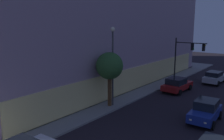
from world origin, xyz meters
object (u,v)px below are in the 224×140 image
object	(u,v)px
modern_building	(54,20)
car_red	(177,84)
car_silver	(215,77)
traffic_light_far_corner	(187,52)
street_lamp_sidewalk	(113,57)
sidewalk_tree	(110,66)
car_blue	(205,111)

from	to	relation	value
modern_building	car_red	xyz separation A→B (m)	(2.28, -19.10, -7.56)
modern_building	car_silver	world-z (taller)	modern_building
traffic_light_far_corner	car_red	bearing A→B (deg)	-170.55
traffic_light_far_corner	modern_building	bearing A→B (deg)	110.91
traffic_light_far_corner	street_lamp_sidewalk	bearing A→B (deg)	171.79
traffic_light_far_corner	car_red	distance (m)	5.85
modern_building	street_lamp_sidewalk	xyz separation A→B (m)	(-6.64, -16.35, -3.50)
traffic_light_far_corner	sidewalk_tree	distance (m)	14.09
car_red	car_blue	bearing A→B (deg)	-142.32
car_blue	car_red	xyz separation A→B (m)	(7.12, 5.50, -0.06)
sidewalk_tree	car_blue	xyz separation A→B (m)	(2.09, -8.39, -3.10)
street_lamp_sidewalk	sidewalk_tree	xyz separation A→B (m)	(-0.30, 0.14, -0.91)
street_lamp_sidewalk	car_blue	bearing A→B (deg)	-77.73
modern_building	sidewalk_tree	world-z (taller)	modern_building
car_silver	traffic_light_far_corner	bearing A→B (deg)	123.57
sidewalk_tree	car_silver	world-z (taller)	sidewalk_tree
car_silver	car_blue	bearing A→B (deg)	-167.48
street_lamp_sidewalk	sidewalk_tree	size ratio (longest dim) A/B	1.45
traffic_light_far_corner	street_lamp_sidewalk	distance (m)	13.79
sidewalk_tree	car_silver	size ratio (longest dim) A/B	1.18
traffic_light_far_corner	car_blue	bearing A→B (deg)	-152.04
sidewalk_tree	car_blue	size ratio (longest dim) A/B	1.23
car_blue	car_red	size ratio (longest dim) A/B	0.91
street_lamp_sidewalk	car_blue	size ratio (longest dim) A/B	1.78
modern_building	street_lamp_sidewalk	world-z (taller)	modern_building
street_lamp_sidewalk	traffic_light_far_corner	bearing A→B (deg)	-8.21
car_red	sidewalk_tree	bearing A→B (deg)	162.56
traffic_light_far_corner	car_silver	xyz separation A→B (m)	(2.11, -3.19, -3.36)
traffic_light_far_corner	car_red	xyz separation A→B (m)	(-4.72, -0.79, -3.37)
street_lamp_sidewalk	car_silver	size ratio (longest dim) A/B	1.70
street_lamp_sidewalk	car_red	distance (m)	10.18
street_lamp_sidewalk	car_red	xyz separation A→B (m)	(8.92, -2.75, -4.07)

